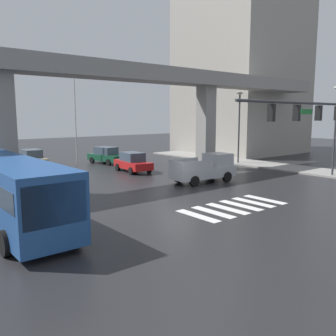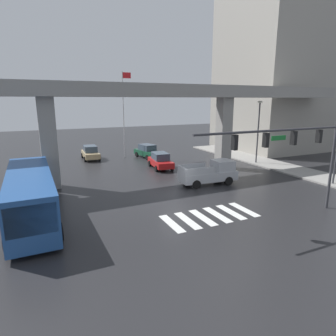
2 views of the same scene
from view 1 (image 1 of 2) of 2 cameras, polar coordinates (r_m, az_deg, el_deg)
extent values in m
plane|color=#232326|center=(23.16, 1.54, -3.94)|extent=(120.00, 120.00, 0.00)
cube|color=silver|center=(17.95, 4.75, -7.62)|extent=(0.55, 2.80, 0.01)
cube|color=silver|center=(18.70, 7.20, -7.00)|extent=(0.55, 2.80, 0.01)
cube|color=silver|center=(19.49, 9.46, -6.42)|extent=(0.55, 2.80, 0.01)
cube|color=silver|center=(20.30, 11.53, -5.87)|extent=(0.55, 2.80, 0.01)
cube|color=silver|center=(21.14, 13.44, -5.36)|extent=(0.55, 2.80, 0.01)
cube|color=silver|center=(22.01, 15.19, -4.88)|extent=(0.55, 2.80, 0.01)
cube|color=gray|center=(27.86, -7.08, 15.02)|extent=(48.10, 2.52, 1.20)
cube|color=gray|center=(24.20, -24.81, 4.90)|extent=(1.30, 1.30, 7.59)
cube|color=gray|center=(33.19, 6.07, 6.36)|extent=(1.30, 1.30, 7.59)
cube|color=gray|center=(35.64, 17.89, 0.13)|extent=(4.00, 36.00, 0.15)
cube|color=#A8AAAF|center=(26.73, 5.64, -0.62)|extent=(5.22, 2.26, 0.80)
cube|color=#A8AAAF|center=(27.56, 7.96, 1.40)|extent=(1.82, 1.87, 0.90)
cube|color=#3F5160|center=(27.88, 8.66, 1.47)|extent=(0.22, 1.67, 0.77)
cube|color=#A8AAAF|center=(26.58, 2.55, 0.89)|extent=(2.65, 0.29, 0.60)
cube|color=#A8AAAF|center=(25.23, 4.97, 0.46)|extent=(2.65, 0.29, 0.60)
cube|color=#A8AAAF|center=(25.08, 1.31, 0.45)|extent=(0.22, 1.75, 0.60)
cylinder|color=black|center=(28.49, 6.87, -0.89)|extent=(0.78, 0.33, 0.76)
cylinder|color=black|center=(27.19, 9.40, -1.39)|extent=(0.78, 0.33, 0.76)
cylinder|color=black|center=(26.51, 1.76, -1.53)|extent=(0.78, 0.33, 0.76)
cylinder|color=black|center=(25.11, 4.22, -2.11)|extent=(0.78, 0.33, 0.76)
cube|color=#234C8C|center=(17.68, -24.04, -3.14)|extent=(2.58, 10.82, 2.70)
cube|color=#2D3D4C|center=(17.59, -24.13, -1.64)|extent=(2.61, 10.28, 0.76)
cube|color=#2D3D4C|center=(12.62, -17.54, -5.64)|extent=(2.25, 0.10, 1.49)
cylinder|color=black|center=(14.88, -15.17, -9.39)|extent=(0.36, 0.96, 0.96)
cylinder|color=black|center=(14.12, -24.42, -10.84)|extent=(0.36, 0.96, 0.96)
cylinder|color=black|center=(21.03, -22.82, -4.54)|extent=(0.36, 0.96, 0.96)
cube|color=tan|center=(36.62, -20.88, 1.09)|extent=(1.89, 4.35, 0.64)
cube|color=#384756|center=(36.64, -20.98, 2.19)|extent=(1.56, 2.28, 0.76)
cylinder|color=black|center=(35.65, -18.91, 0.49)|extent=(0.26, 0.65, 0.64)
cylinder|color=black|center=(35.15, -21.57, 0.24)|extent=(0.26, 0.65, 0.64)
cylinder|color=black|center=(38.17, -20.18, 0.92)|extent=(0.26, 0.65, 0.64)
cylinder|color=black|center=(37.71, -22.68, 0.70)|extent=(0.26, 0.65, 0.64)
cube|color=#14472D|center=(37.52, -9.77, 1.69)|extent=(2.49, 4.54, 0.64)
cube|color=#384756|center=(37.52, -9.89, 2.76)|extent=(1.87, 2.47, 0.76)
cylinder|color=black|center=(37.11, -7.42, 1.17)|extent=(0.35, 0.67, 0.64)
cylinder|color=black|center=(35.99, -9.46, 0.90)|extent=(0.35, 0.67, 0.64)
cylinder|color=black|center=(39.12, -10.02, 1.48)|extent=(0.35, 0.67, 0.64)
cylinder|color=black|center=(38.07, -12.03, 1.23)|extent=(0.35, 0.67, 0.64)
cube|color=red|center=(31.69, -5.62, 0.55)|extent=(2.22, 4.47, 0.64)
cube|color=#384756|center=(31.69, -5.72, 1.82)|extent=(1.73, 2.39, 0.76)
cylinder|color=black|center=(30.98, -3.06, -0.20)|extent=(0.31, 0.66, 0.64)
cylinder|color=black|center=(30.17, -5.91, -0.47)|extent=(0.31, 0.66, 0.64)
cylinder|color=black|center=(33.30, -5.34, 0.37)|extent=(0.31, 0.66, 0.64)
cylinder|color=black|center=(32.55, -8.03, 0.14)|extent=(0.31, 0.66, 0.64)
cylinder|color=#38383D|center=(20.31, 20.83, 9.69)|extent=(10.80, 0.14, 0.14)
cube|color=black|center=(21.69, 22.91, 8.09)|extent=(0.24, 0.32, 0.84)
sphere|color=orange|center=(21.69, 22.91, 8.09)|extent=(0.17, 0.17, 0.17)
cube|color=black|center=(19.78, 19.87, 8.28)|extent=(0.24, 0.32, 0.84)
sphere|color=orange|center=(19.78, 19.87, 8.28)|extent=(0.17, 0.17, 0.17)
cube|color=black|center=(17.94, 16.18, 8.48)|extent=(0.24, 0.32, 0.84)
sphere|color=orange|center=(17.94, 16.18, 8.48)|extent=(0.17, 0.17, 0.17)
cube|color=#19722D|center=(20.62, 21.29, 8.39)|extent=(1.10, 0.04, 0.28)
cylinder|color=#38383D|center=(31.66, 25.11, 4.99)|extent=(0.16, 0.16, 7.00)
cylinder|color=#38383D|center=(37.03, 11.26, 6.00)|extent=(0.16, 0.16, 7.00)
ellipsoid|color=beige|center=(37.06, 11.42, 11.60)|extent=(0.44, 0.70, 0.24)
cylinder|color=silver|center=(37.34, -14.61, 8.84)|extent=(0.12, 0.12, 10.81)
cube|color=red|center=(37.95, -14.11, 16.29)|extent=(1.10, 0.04, 0.70)
camera|label=2|loc=(5.85, 80.27, 25.33)|focal=31.03mm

